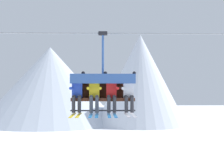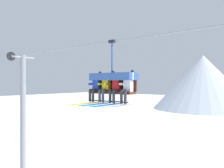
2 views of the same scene
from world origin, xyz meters
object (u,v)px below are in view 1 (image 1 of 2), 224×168
at_px(skier_yellow, 94,93).
at_px(skier_white, 129,92).
at_px(skier_blue, 77,92).
at_px(skier_red, 111,92).
at_px(chairlift_chair, 103,83).

height_order(skier_yellow, skier_white, skier_white).
bearing_deg(skier_white, skier_blue, 180.00).
bearing_deg(skier_yellow, skier_red, 0.73).
height_order(skier_blue, skier_yellow, skier_blue).
bearing_deg(skier_blue, skier_white, 0.00).
relative_size(skier_blue, skier_red, 1.00).
height_order(chairlift_chair, skier_blue, chairlift_chair).
distance_m(chairlift_chair, skier_yellow, 0.46).
height_order(chairlift_chair, skier_white, chairlift_chair).
bearing_deg(skier_blue, chairlift_chair, 14.98).
bearing_deg(skier_white, chairlift_chair, 165.14).
relative_size(skier_blue, skier_yellow, 1.00).
bearing_deg(skier_blue, skier_yellow, -0.73).
height_order(skier_blue, skier_white, same).
bearing_deg(chairlift_chair, skier_white, -14.86).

